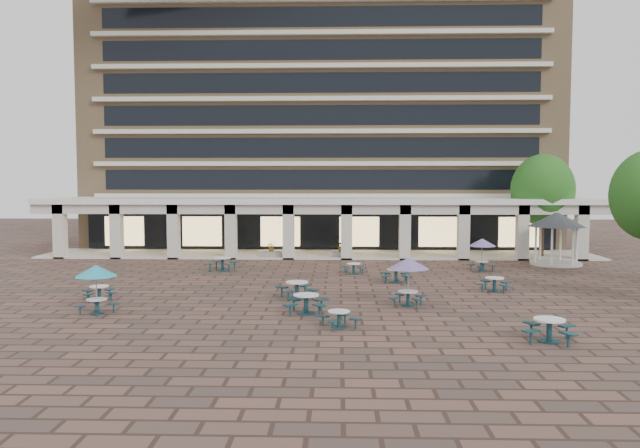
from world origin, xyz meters
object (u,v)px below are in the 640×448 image
(picnic_table_0, at_px, (99,292))
(picnic_table_2, at_px, (297,288))
(planter_left, at_px, (272,251))
(planter_right, at_px, (342,251))
(picnic_table_1, at_px, (339,317))
(gazebo, at_px, (557,226))

(picnic_table_0, relative_size, picnic_table_2, 0.84)
(picnic_table_0, xyz_separation_m, planter_left, (6.53, 16.37, 0.10))
(picnic_table_0, bearing_deg, planter_left, 44.04)
(planter_left, bearing_deg, planter_right, 0.00)
(picnic_table_2, relative_size, planter_right, 1.49)
(picnic_table_2, height_order, planter_left, planter_left)
(picnic_table_0, distance_m, planter_right, 20.13)
(picnic_table_1, bearing_deg, planter_left, 78.77)
(picnic_table_1, xyz_separation_m, planter_right, (0.20, 21.63, 0.19))
(picnic_table_1, xyz_separation_m, planter_left, (-4.98, 21.63, 0.11))
(picnic_table_2, xyz_separation_m, planter_left, (-2.94, 15.69, 0.01))
(picnic_table_2, xyz_separation_m, planter_right, (2.24, 15.69, 0.09))
(picnic_table_2, height_order, gazebo, gazebo)
(picnic_table_1, distance_m, gazebo, 23.90)
(picnic_table_1, distance_m, planter_left, 22.20)
(picnic_table_2, bearing_deg, planter_left, 80.34)
(picnic_table_0, relative_size, planter_right, 1.25)
(picnic_table_0, xyz_separation_m, picnic_table_2, (9.47, 0.69, 0.08))
(picnic_table_1, xyz_separation_m, gazebo, (14.79, 18.64, 2.29))
(picnic_table_0, height_order, planter_right, planter_right)
(planter_left, distance_m, planter_right, 5.18)
(picnic_table_2, distance_m, planter_left, 15.96)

